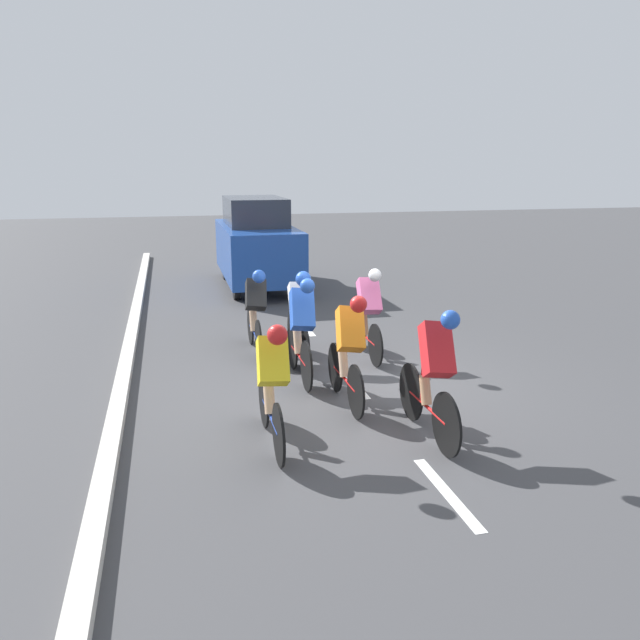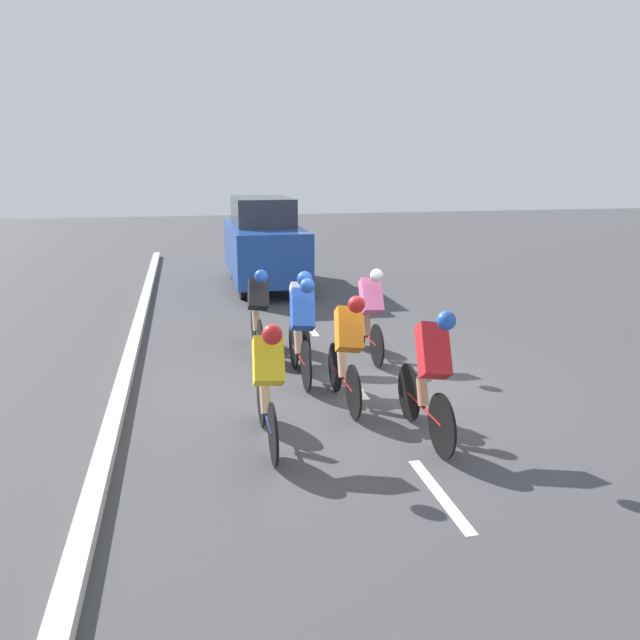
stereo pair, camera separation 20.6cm
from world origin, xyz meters
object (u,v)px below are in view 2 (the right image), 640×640
at_px(cyclist_blue, 301,327).
at_px(cyclist_black, 258,309).
at_px(cyclist_white, 301,313).
at_px(cyclist_yellow, 268,381).
at_px(cyclist_red, 430,372).
at_px(cyclist_pink, 370,311).
at_px(support_car, 264,243).
at_px(cyclist_orange, 347,348).

xyz_separation_m(cyclist_blue, cyclist_black, (0.45, -1.48, -0.05)).
bearing_deg(cyclist_white, cyclist_blue, 79.83).
relative_size(cyclist_white, cyclist_yellow, 0.99).
distance_m(cyclist_red, cyclist_yellow, 1.81).
bearing_deg(cyclist_yellow, cyclist_black, -94.95).
bearing_deg(cyclist_red, cyclist_blue, -65.44).
bearing_deg(cyclist_pink, cyclist_blue, 32.32).
xyz_separation_m(cyclist_blue, cyclist_red, (-1.04, 2.27, 0.01)).
height_order(cyclist_white, cyclist_red, cyclist_red).
xyz_separation_m(cyclist_red, support_car, (0.67, -9.39, 0.30)).
xyz_separation_m(cyclist_yellow, cyclist_black, (-0.31, -3.55, -0.02)).
xyz_separation_m(cyclist_white, cyclist_orange, (-0.24, 1.95, -0.00)).
distance_m(cyclist_red, cyclist_pink, 3.07).
height_order(cyclist_blue, cyclist_black, cyclist_blue).
distance_m(cyclist_orange, cyclist_black, 2.70).
bearing_deg(support_car, cyclist_blue, 87.05).
relative_size(cyclist_black, support_car, 0.39).
relative_size(cyclist_blue, cyclist_yellow, 1.01).
bearing_deg(cyclist_pink, cyclist_orange, 65.29).
height_order(cyclist_yellow, cyclist_black, cyclist_yellow).
bearing_deg(cyclist_yellow, cyclist_blue, -110.15).
relative_size(cyclist_red, cyclist_yellow, 1.02).
height_order(cyclist_pink, support_car, support_car).
bearing_deg(cyclist_red, cyclist_pink, -94.08).
distance_m(cyclist_black, support_car, 5.71).
distance_m(cyclist_orange, support_car, 8.21).
height_order(cyclist_yellow, cyclist_orange, cyclist_orange).
xyz_separation_m(cyclist_red, cyclist_pink, (-0.22, -3.06, -0.03)).
relative_size(cyclist_pink, cyclist_orange, 1.01).
bearing_deg(cyclist_white, cyclist_red, 105.74).
distance_m(cyclist_white, support_car, 6.27).
height_order(cyclist_orange, cyclist_black, cyclist_orange).
distance_m(cyclist_red, cyclist_orange, 1.35).
xyz_separation_m(cyclist_blue, cyclist_yellow, (0.76, 2.06, -0.03)).
distance_m(cyclist_white, cyclist_orange, 1.96).
relative_size(cyclist_yellow, cyclist_orange, 1.02).
distance_m(cyclist_white, cyclist_yellow, 3.06).
relative_size(cyclist_white, cyclist_red, 0.97).
bearing_deg(cyclist_orange, cyclist_yellow, 40.42).
height_order(cyclist_orange, support_car, support_car).
bearing_deg(cyclist_white, cyclist_orange, 96.88).
xyz_separation_m(cyclist_orange, support_car, (0.02, -8.20, 0.33)).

